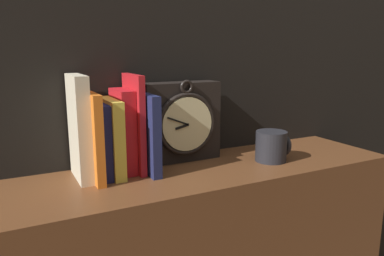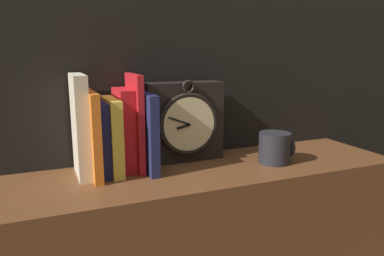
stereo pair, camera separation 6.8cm
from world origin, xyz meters
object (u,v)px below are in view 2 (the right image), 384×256
Objects in this scene: book_slot1_orange at (92,134)px; book_slot4_red at (124,130)px; book_slot0_cream at (80,126)px; book_slot6_navy at (146,132)px; clock at (184,122)px; book_slot5_red at (135,123)px; mug at (275,148)px; book_slot2_navy at (102,138)px; book_slot3_yellow at (112,136)px.

book_slot1_orange is 0.08m from book_slot4_red.
book_slot0_cream reaches higher than book_slot6_navy.
book_slot5_red is at bearing -169.26° from clock.
mug is at bearing -14.51° from book_slot5_red.
book_slot0_cream is at bearing -179.66° from book_slot5_red.
clock is at bearing 7.14° from book_slot2_navy.
book_slot5_red is 0.38m from mug.
book_slot6_navy is (0.08, -0.01, 0.01)m from book_slot3_yellow.
book_slot3_yellow is 0.90× the size of book_slot4_red.
book_slot1_orange is at bearing -27.28° from book_slot0_cream.
clock is 1.09× the size of book_slot4_red.
book_slot3_yellow is at bearing -157.69° from book_slot4_red.
book_slot1_orange is 0.13m from book_slot6_navy.
book_slot0_cream reaches higher than book_slot3_yellow.
book_slot5_red reaches higher than book_slot3_yellow.
book_slot4_red is at bearing 4.80° from book_slot0_cream.
book_slot2_navy is at bearing -0.63° from book_slot0_cream.
clock is 2.46× the size of mug.
book_slot2_navy is at bearing -172.86° from clock.
book_slot0_cream is 0.03m from book_slot1_orange.
clock reaches higher than book_slot4_red.
clock is at bearing 151.03° from mug.
book_slot0_cream is 1.19× the size of book_slot1_orange.
book_slot1_orange is (0.02, -0.01, -0.02)m from book_slot0_cream.
book_slot6_navy is at bearing -33.04° from book_slot5_red.
book_slot5_red reaches higher than book_slot6_navy.
clock reaches higher than book_slot3_yellow.
book_slot0_cream is 1.19× the size of book_slot4_red.
book_slot2_navy is at bearing -170.69° from book_slot4_red.
book_slot6_navy is (0.05, -0.02, -0.00)m from book_slot4_red.
book_slot2_navy is 0.96× the size of book_slot3_yellow.
book_slot5_red is at bearing 165.49° from mug.
clock is 0.91× the size of book_slot0_cream.
book_slot4_red reaches higher than book_slot2_navy.
book_slot1_orange is 0.85× the size of book_slot5_red.
book_slot5_red is (0.03, -0.01, 0.02)m from book_slot4_red.
book_slot2_navy is at bearing 172.70° from book_slot6_navy.
book_slot3_yellow is at bearing -3.52° from book_slot0_cream.
clock is at bearing 9.25° from book_slot1_orange.
mug is (0.33, -0.08, -0.06)m from book_slot6_navy.
book_slot1_orange is at bearing -164.95° from book_slot4_red.
mug is (0.44, -0.09, -0.05)m from book_slot2_navy.
book_slot1_orange is at bearing 179.40° from book_slot6_navy.
book_slot5_red reaches higher than book_slot1_orange.
book_slot5_red is (0.11, 0.01, 0.02)m from book_slot1_orange.
book_slot5_red is (0.13, 0.00, -0.00)m from book_slot0_cream.
book_slot3_yellow is 0.77× the size of book_slot5_red.
book_slot0_cream is (-0.27, -0.03, 0.01)m from clock.
book_slot1_orange reaches higher than book_slot2_navy.
book_slot4_red is 0.05m from book_slot6_navy.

